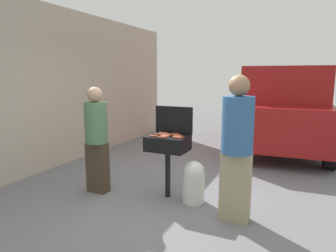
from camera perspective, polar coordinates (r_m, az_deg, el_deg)
ground_plane at (r=4.67m, az=-0.39°, el=-13.51°), size 24.00×24.00×0.00m
house_wall_side at (r=6.75m, az=-18.76°, el=6.98°), size 0.24×8.00×3.17m
bbq_grill at (r=4.50m, az=-0.04°, el=-3.72°), size 0.60×0.44×0.94m
grill_lid_open at (r=4.63m, az=1.11°, el=1.13°), size 0.60×0.05×0.42m
hot_dog_0 at (r=4.57m, az=-0.22°, el=-1.50°), size 0.13×0.04×0.03m
hot_dog_1 at (r=4.63m, az=-0.95°, el=-1.35°), size 0.13×0.03×0.03m
hot_dog_2 at (r=4.50m, az=-0.14°, el=-1.67°), size 0.13×0.03×0.03m
hot_dog_3 at (r=4.55m, az=1.49°, el=-1.55°), size 0.13×0.03×0.03m
hot_dog_4 at (r=4.43m, az=-0.61°, el=-1.86°), size 0.13×0.04×0.03m
hot_dog_5 at (r=4.31m, az=1.75°, el=-2.19°), size 0.13×0.04×0.03m
hot_dog_6 at (r=4.38m, az=2.16°, el=-1.98°), size 0.13×0.03×0.03m
hot_dog_7 at (r=4.41m, az=-2.76°, el=-1.90°), size 0.13×0.04×0.03m
hot_dog_8 at (r=4.32m, az=-1.07°, el=-2.13°), size 0.13×0.03×0.03m
hot_dog_9 at (r=4.39m, az=-0.62°, el=-1.94°), size 0.13×0.03×0.03m
hot_dog_10 at (r=4.36m, az=1.71°, el=-2.05°), size 0.13×0.03×0.03m
hot_dog_11 at (r=4.44m, az=1.73°, el=-1.82°), size 0.13×0.03×0.03m
hot_dog_12 at (r=4.53m, az=-1.71°, el=-1.60°), size 0.13×0.03×0.03m
propane_tank at (r=4.45m, az=4.84°, el=-10.32°), size 0.32×0.32×0.62m
person_left at (r=4.81m, az=-13.35°, el=-1.86°), size 0.35×0.35×1.66m
person_right at (r=3.82m, az=12.89°, el=-3.30°), size 0.39×0.39×1.84m
parked_minivan at (r=8.05m, az=21.14°, el=3.20°), size 2.23×4.50×2.02m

